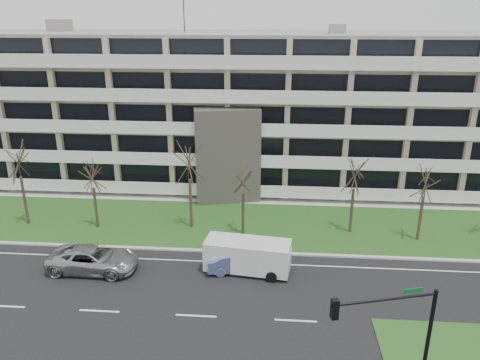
# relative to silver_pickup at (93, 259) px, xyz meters

# --- Properties ---
(ground) EXTENTS (160.00, 160.00, 0.00)m
(ground) POSITION_rel_silver_pickup_xyz_m (8.10, -4.67, -0.87)
(ground) COLOR black
(ground) RESTS_ON ground
(grass_verge) EXTENTS (90.00, 10.00, 0.06)m
(grass_verge) POSITION_rel_silver_pickup_xyz_m (8.10, 8.33, -0.84)
(grass_verge) COLOR #214E1A
(grass_verge) RESTS_ON ground
(curb) EXTENTS (90.00, 0.35, 0.12)m
(curb) POSITION_rel_silver_pickup_xyz_m (8.10, 3.33, -0.81)
(curb) COLOR #B2B2AD
(curb) RESTS_ON ground
(sidewalk) EXTENTS (90.00, 2.00, 0.08)m
(sidewalk) POSITION_rel_silver_pickup_xyz_m (8.10, 13.83, -0.83)
(sidewalk) COLOR #B2B2AD
(sidewalk) RESTS_ON ground
(grass_median) EXTENTS (7.00, 5.00, 0.06)m
(grass_median) POSITION_rel_silver_pickup_xyz_m (22.10, -6.67, -0.84)
(grass_median) COLOR #214E1A
(grass_median) RESTS_ON ground
(lane_edge_line) EXTENTS (90.00, 0.12, 0.01)m
(lane_edge_line) POSITION_rel_silver_pickup_xyz_m (8.10, 1.83, -0.87)
(lane_edge_line) COLOR white
(lane_edge_line) RESTS_ON ground
(apartment_building) EXTENTS (60.50, 15.10, 18.75)m
(apartment_building) POSITION_rel_silver_pickup_xyz_m (8.09, 20.65, 6.74)
(apartment_building) COLOR #BCB192
(apartment_building) RESTS_ON ground
(silver_pickup) EXTENTS (6.35, 3.05, 1.75)m
(silver_pickup) POSITION_rel_silver_pickup_xyz_m (0.00, 0.00, 0.00)
(silver_pickup) COLOR #A6A8AD
(silver_pickup) RESTS_ON ground
(blue_sedan) EXTENTS (5.00, 2.44, 1.58)m
(blue_sedan) POSITION_rel_silver_pickup_xyz_m (10.36, 0.75, -0.08)
(blue_sedan) COLOR #7A8ED5
(blue_sedan) RESTS_ON ground
(white_van) EXTENTS (6.17, 3.02, 2.30)m
(white_van) POSITION_rel_silver_pickup_xyz_m (10.94, 0.77, 0.51)
(white_van) COLOR white
(white_van) RESTS_ON ground
(traffic_signal) EXTENTS (4.95, 1.61, 5.91)m
(traffic_signal) POSITION_rel_silver_pickup_xyz_m (18.31, -10.09, 2.95)
(traffic_signal) COLOR black
(traffic_signal) RESTS_ON ground
(tree_1) EXTENTS (3.85, 3.85, 7.70)m
(tree_1) POSITION_rel_silver_pickup_xyz_m (-8.50, 6.97, 5.11)
(tree_1) COLOR #382B21
(tree_1) RESTS_ON ground
(tree_2) EXTENTS (3.19, 3.19, 6.39)m
(tree_2) POSITION_rel_silver_pickup_xyz_m (-2.27, 6.77, 4.08)
(tree_2) COLOR #382B21
(tree_2) RESTS_ON ground
(tree_3) EXTENTS (3.87, 3.87, 7.73)m
(tree_3) POSITION_rel_silver_pickup_xyz_m (5.68, 7.41, 5.14)
(tree_3) COLOR #382B21
(tree_3) RESTS_ON ground
(tree_4) EXTENTS (3.24, 3.24, 6.49)m
(tree_4) POSITION_rel_silver_pickup_xyz_m (10.12, 6.53, 4.16)
(tree_4) COLOR #382B21
(tree_4) RESTS_ON ground
(tree_5) EXTENTS (3.43, 3.43, 6.86)m
(tree_5) POSITION_rel_silver_pickup_xyz_m (18.95, 7.55, 4.46)
(tree_5) COLOR #382B21
(tree_5) RESTS_ON ground
(tree_6) EXTENTS (3.32, 3.32, 6.65)m
(tree_6) POSITION_rel_silver_pickup_xyz_m (24.16, 6.57, 4.29)
(tree_6) COLOR #382B21
(tree_6) RESTS_ON ground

